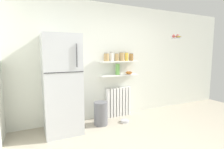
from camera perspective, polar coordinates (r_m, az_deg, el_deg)
name	(u,v)px	position (r m, az deg, el deg)	size (l,w,h in m)	color
ground_plane	(151,145)	(3.12, 12.78, -21.69)	(7.04, 7.04, 0.00)	#B2A893
back_wall	(111,61)	(4.07, -0.25, 4.33)	(7.04, 0.10, 2.60)	silver
refrigerator	(62,84)	(3.38, -16.30, -3.08)	(0.66, 0.73, 1.83)	#B7BABF
radiator	(118,102)	(4.17, 2.13, -8.97)	(0.61, 0.12, 0.68)	white
wall_shelf_lower	(119,75)	(4.01, 2.37, -0.24)	(0.91, 0.22, 0.03)	white
wall_shelf_upper	(119,62)	(3.99, 2.39, 4.30)	(0.91, 0.22, 0.03)	white
storage_jar_0	(106,57)	(3.85, -1.86, 5.77)	(0.11, 0.11, 0.19)	tan
storage_jar_1	(112,57)	(3.90, -0.12, 5.91)	(0.09, 0.09, 0.20)	silver
storage_jar_2	(117,57)	(3.95, 1.57, 5.79)	(0.09, 0.09, 0.19)	tan
storage_jar_3	(122,56)	(4.01, 3.21, 5.96)	(0.10, 0.10, 0.21)	tan
storage_jar_4	(126,57)	(4.07, 4.80, 5.93)	(0.08, 0.08, 0.20)	yellow
storage_jar_5	(131,57)	(4.14, 6.35, 5.79)	(0.10, 0.10, 0.18)	olive
vase	(118,69)	(3.98, 1.86, 1.73)	(0.10, 0.10, 0.26)	#66A84C
shelf_bowl	(129,73)	(4.14, 5.60, 0.61)	(0.15, 0.15, 0.07)	orange
trash_bin	(101,113)	(3.71, -3.69, -12.68)	(0.29, 0.29, 0.48)	slate
pet_food_bowl	(125,121)	(3.90, 4.19, -15.05)	(0.18, 0.18, 0.05)	#B7B7BC
hanging_fruit_basket	(176,37)	(4.48, 20.41, 11.64)	(0.28, 0.28, 0.09)	#B2B2B7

